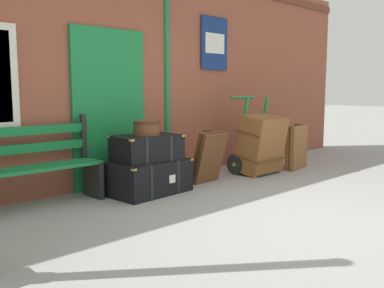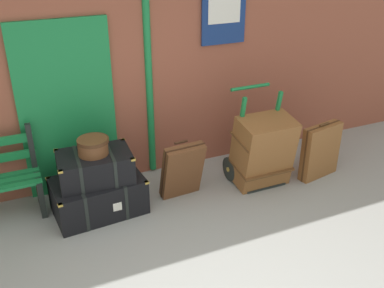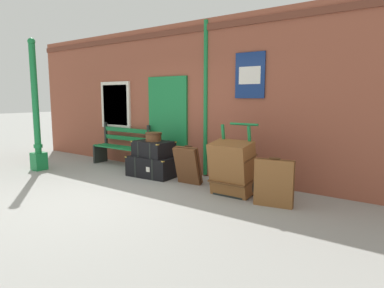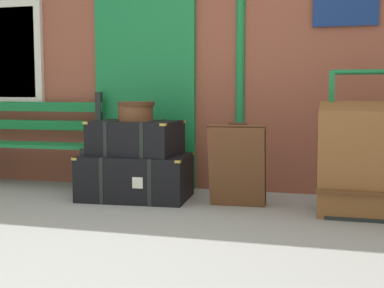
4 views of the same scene
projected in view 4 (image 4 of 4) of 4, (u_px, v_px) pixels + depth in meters
ground_plane at (79, 259)px, 3.21m from camera, size 60.00×60.00×0.00m
brick_facade at (190, 36)px, 5.54m from camera, size 10.40×0.35×3.20m
platform_bench at (29, 145)px, 5.68m from camera, size 1.60×0.43×1.01m
steamer_trunk_base at (136, 177)px, 5.00m from camera, size 1.05×0.72×0.43m
steamer_trunk_middle at (136, 138)px, 4.97m from camera, size 0.84×0.60×0.33m
round_hatbox at (136, 110)px, 4.95m from camera, size 0.34×0.34×0.18m
porters_trolley at (360, 181)px, 4.40m from camera, size 0.71×0.57×1.20m
large_brown_trunk at (362, 160)px, 4.21m from camera, size 0.70×0.57×0.94m
suitcase_oxblood at (237, 166)px, 4.61m from camera, size 0.51×0.35×0.75m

